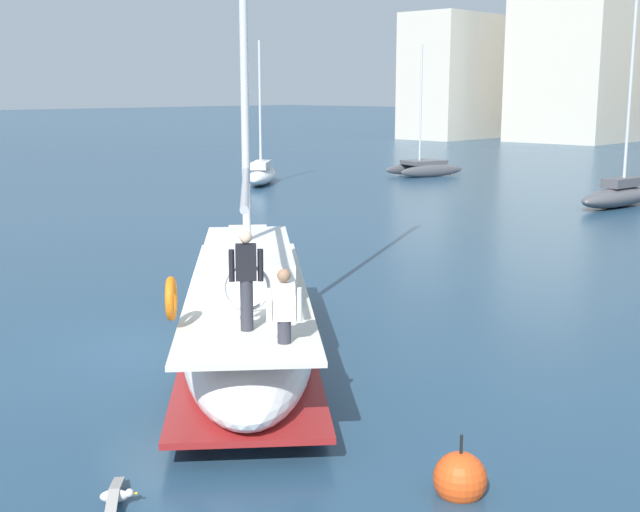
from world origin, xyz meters
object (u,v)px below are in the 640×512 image
Objects in this scene: moored_catamaran at (619,193)px; seagull at (116,495)px; mooring_buoy at (460,479)px; main_sailboat at (248,315)px; moored_cutter_right at (262,174)px; moored_sloop_near at (424,166)px.

seagull is at bearing -76.76° from moored_catamaran.
mooring_buoy is at bearing -69.69° from moored_catamaran.
main_sailboat reaches higher than moored_catamaran.
seagull is at bearing -132.67° from mooring_buoy.
moored_catamaran is 1.17× the size of moored_cutter_right.
main_sailboat is 13.54× the size of seagull.
moored_cutter_right is at bearing -166.20° from moored_catamaran.
moored_catamaran reaches higher than mooring_buoy.
seagull is at bearing -45.75° from moored_cutter_right.
main_sailboat reaches higher than moored_cutter_right.
moored_sloop_near is (-18.95, 31.42, -0.35)m from main_sailboat.
moored_cutter_right is 36.94m from seagull.
seagull is at bearing -58.51° from main_sailboat.
moored_catamaran is at bearing 103.24° from seagull.
main_sailboat reaches higher than seagull.
mooring_buoy is (10.27, -27.76, -0.40)m from moored_catamaran.
seagull is 1.08× the size of mooring_buoy.
moored_sloop_near reaches higher than mooring_buoy.
main_sailboat is 1.78× the size of moored_sloop_near.
moored_catamaran reaches higher than moored_sloop_near.
moored_sloop_near is at bearing 159.74° from moored_catamaran.
moored_catamaran is 19.03m from moored_cutter_right.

